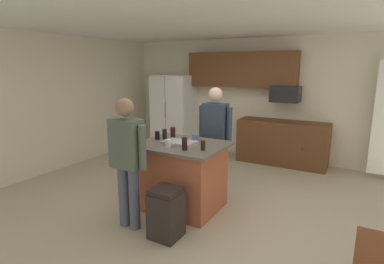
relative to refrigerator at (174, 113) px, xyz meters
The scene contains 20 objects.
floor 3.24m from the refrigerator, 49.98° to the right, with size 7.04×7.04×0.00m, color #B7A88E.
ceiling 3.55m from the refrigerator, 49.98° to the right, with size 7.04×7.04×0.00m, color white.
back_wall 2.08m from the refrigerator, 11.81° to the left, with size 6.40×0.10×2.60m, color beige.
side_wall_left 2.70m from the refrigerator, 116.74° to the right, with size 0.10×5.60×2.60m, color beige.
cabinet_run_upper 1.91m from the refrigerator, ahead, with size 2.40×0.38×0.75m.
cabinet_run_lower 2.64m from the refrigerator, ahead, with size 1.80×0.63×0.90m.
refrigerator is the anchor object (origin of this frame).
microwave_over_range 2.66m from the refrigerator, ahead, with size 0.56×0.40×0.32m, color black.
kitchen_island 3.26m from the refrigerator, 55.32° to the right, with size 1.20×0.98×0.94m.
person_guest_left 2.68m from the refrigerator, 42.95° to the right, with size 0.57×0.22×1.67m.
person_host_foreground 3.80m from the refrigerator, 65.70° to the right, with size 0.57×0.22×1.63m.
glass_dark_ale 2.97m from the refrigerator, 61.84° to the right, with size 0.07×0.07×0.12m.
tumbler_amber 2.94m from the refrigerator, 59.78° to the right, with size 0.07×0.07×0.15m.
mug_blue_stoneware 3.42m from the refrigerator, 58.39° to the right, with size 0.12×0.08×0.10m.
glass_short_whisky 3.61m from the refrigerator, 51.25° to the right, with size 0.06×0.06×0.12m.
mug_ceramic_white 3.16m from the refrigerator, 51.62° to the right, with size 0.13×0.09×0.11m.
glass_stout_tall 3.56m from the refrigerator, 54.94° to the right, with size 0.07×0.07×0.17m.
glass_pilsner 2.90m from the refrigerator, 57.42° to the right, with size 0.07×0.07×0.17m.
serving_tray 3.26m from the refrigerator, 55.81° to the right, with size 0.44×0.30×0.04m.
trash_bin 4.06m from the refrigerator, 58.57° to the right, with size 0.34×0.34×0.61m.
Camera 1 is at (1.97, -3.74, 1.98)m, focal length 28.29 mm.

